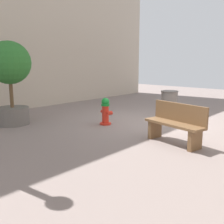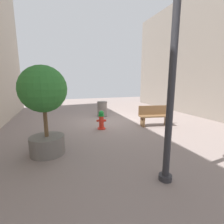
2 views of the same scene
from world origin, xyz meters
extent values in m
plane|color=gray|center=(0.00, 0.00, 0.00)|extent=(23.40, 23.40, 0.00)
cylinder|color=red|center=(0.91, 1.26, 0.03)|extent=(0.36, 0.36, 0.05)
cylinder|color=red|center=(0.91, 1.26, 0.32)|extent=(0.21, 0.21, 0.53)
cylinder|color=#198C33|center=(0.91, 1.26, 0.61)|extent=(0.26, 0.26, 0.06)
sphere|color=#198C33|center=(0.91, 1.26, 0.71)|extent=(0.24, 0.24, 0.24)
cylinder|color=red|center=(1.06, 1.22, 0.38)|extent=(0.15, 0.12, 0.09)
cylinder|color=red|center=(0.77, 1.29, 0.38)|extent=(0.15, 0.12, 0.09)
cylinder|color=red|center=(0.87, 1.10, 0.34)|extent=(0.15, 0.16, 0.12)
cube|color=brown|center=(-2.22, 1.73, 0.23)|extent=(0.18, 0.41, 0.45)
cube|color=brown|center=(-1.03, 1.48, 0.23)|extent=(0.18, 0.41, 0.45)
cube|color=brown|center=(-1.63, 1.60, 0.48)|extent=(1.57, 0.73, 0.06)
cube|color=brown|center=(-1.66, 1.42, 0.73)|extent=(1.50, 0.36, 0.44)
cylinder|color=slate|center=(3.07, 3.15, 0.27)|extent=(0.98, 0.98, 0.53)
cylinder|color=brown|center=(3.07, 3.15, 1.02)|extent=(0.11, 0.11, 0.97)
sphere|color=#2D722D|center=(3.07, 3.15, 1.89)|extent=(1.29, 1.29, 1.29)
cylinder|color=#2D2D33|center=(0.63, 5.38, 0.06)|extent=(0.28, 0.28, 0.12)
cylinder|color=#2D2D33|center=(0.63, 5.38, 1.87)|extent=(0.14, 0.14, 3.50)
cylinder|color=slate|center=(0.15, -1.28, 0.43)|extent=(0.58, 0.58, 0.85)
cylinder|color=#5B5551|center=(0.15, -1.28, 0.87)|extent=(0.61, 0.61, 0.04)
camera|label=1|loc=(-4.57, 7.08, 1.92)|focal=42.45mm
camera|label=2|loc=(2.75, 7.99, 2.10)|focal=26.00mm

